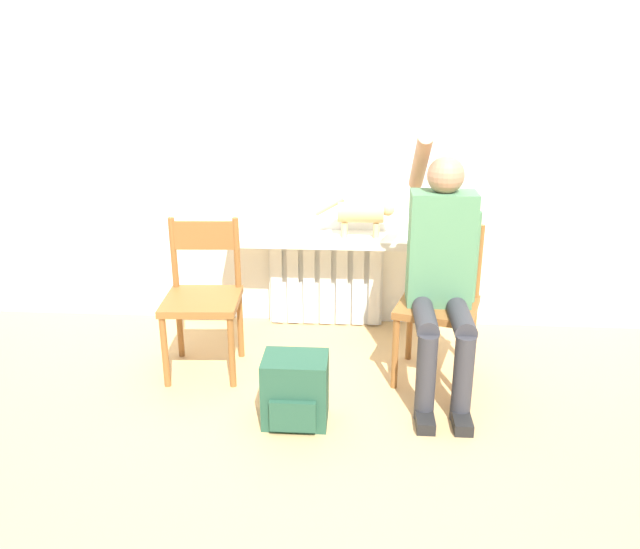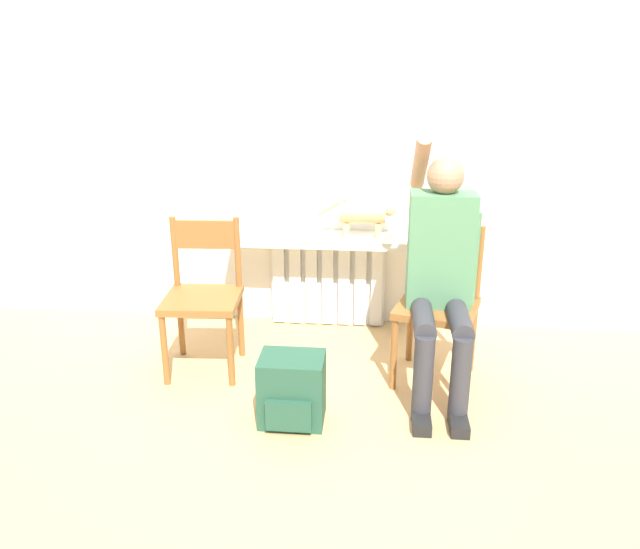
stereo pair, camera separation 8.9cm
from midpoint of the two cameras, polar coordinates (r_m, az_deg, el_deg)
The scene contains 10 objects.
ground_plane at distance 3.25m, azimuth -0.18°, elevation -12.67°, with size 12.00×12.00×0.00m, color tan.
wall_with_window at distance 3.99m, azimuth 1.56°, elevation 14.04°, with size 7.00×0.06×2.70m.
radiator at distance 4.15m, azimuth 1.35°, elevation -0.65°, with size 0.76×0.08×0.60m.
windowsill at distance 3.95m, azimuth 1.28°, elevation 3.25°, with size 1.26×0.30×0.05m.
window_glass at distance 3.98m, azimuth 1.50°, elevation 11.29°, with size 1.21×0.01×1.03m.
chair_left at distance 3.57m, azimuth -9.93°, elevation -1.76°, with size 0.44×0.44×0.86m.
chair_right at distance 3.47m, azimuth 11.51°, elevation -2.49°, with size 0.51×0.51×0.86m.
person at distance 3.29m, azimuth 11.79°, elevation 0.61°, with size 0.36×0.99×1.38m.
cat at distance 3.88m, azimuth 4.73°, elevation 5.61°, with size 0.50×0.13×0.26m.
backpack at distance 3.12m, azimuth -1.75°, elevation -10.51°, with size 0.32×0.27×0.35m.
Camera 2 is at (0.31, -2.73, 1.73)m, focal length 35.00 mm.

